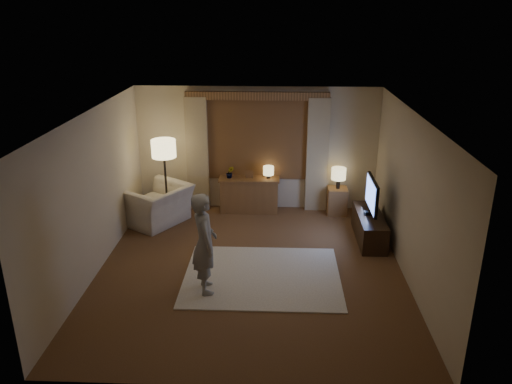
# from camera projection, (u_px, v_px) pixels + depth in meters

# --- Properties ---
(room) EXTENTS (5.04, 5.54, 2.64)m
(room) POSITION_uv_depth(u_px,v_px,m) (252.00, 183.00, 8.30)
(room) COLOR brown
(room) RESTS_ON ground
(rug) EXTENTS (2.50, 2.00, 0.02)m
(rug) POSITION_uv_depth(u_px,v_px,m) (262.00, 276.00, 8.06)
(rug) COLOR #F2E6CC
(rug) RESTS_ON floor
(sideboard) EXTENTS (1.20, 0.40, 0.70)m
(sideboard) POSITION_uv_depth(u_px,v_px,m) (249.00, 196.00, 10.52)
(sideboard) COLOR brown
(sideboard) RESTS_ON floor
(picture_frame) EXTENTS (0.16, 0.02, 0.20)m
(picture_frame) POSITION_uv_depth(u_px,v_px,m) (249.00, 175.00, 10.36)
(picture_frame) COLOR brown
(picture_frame) RESTS_ON sideboard
(plant) EXTENTS (0.17, 0.13, 0.30)m
(plant) POSITION_uv_depth(u_px,v_px,m) (230.00, 173.00, 10.36)
(plant) COLOR #999999
(plant) RESTS_ON sideboard
(table_lamp_sideboard) EXTENTS (0.22, 0.22, 0.30)m
(table_lamp_sideboard) POSITION_uv_depth(u_px,v_px,m) (268.00, 171.00, 10.31)
(table_lamp_sideboard) COLOR black
(table_lamp_sideboard) RESTS_ON sideboard
(floor_lamp) EXTENTS (0.48, 0.48, 1.65)m
(floor_lamp) POSITION_uv_depth(u_px,v_px,m) (164.00, 153.00, 9.82)
(floor_lamp) COLOR black
(floor_lamp) RESTS_ON floor
(armchair) EXTENTS (1.51, 1.56, 0.77)m
(armchair) POSITION_uv_depth(u_px,v_px,m) (157.00, 205.00, 9.93)
(armchair) COLOR beige
(armchair) RESTS_ON floor
(side_table) EXTENTS (0.40, 0.40, 0.56)m
(side_table) POSITION_uv_depth(u_px,v_px,m) (337.00, 201.00, 10.43)
(side_table) COLOR brown
(side_table) RESTS_ON floor
(table_lamp_side) EXTENTS (0.30, 0.30, 0.44)m
(table_lamp_side) POSITION_uv_depth(u_px,v_px,m) (339.00, 174.00, 10.22)
(table_lamp_side) COLOR black
(table_lamp_side) RESTS_ON side_table
(tv_stand) EXTENTS (0.45, 1.40, 0.50)m
(tv_stand) POSITION_uv_depth(u_px,v_px,m) (369.00, 227.00, 9.27)
(tv_stand) COLOR black
(tv_stand) RESTS_ON floor
(tv) EXTENTS (0.23, 0.96, 0.69)m
(tv) POSITION_uv_depth(u_px,v_px,m) (372.00, 195.00, 9.04)
(tv) COLOR black
(tv) RESTS_ON tv_stand
(person) EXTENTS (0.52, 0.66, 1.58)m
(person) POSITION_uv_depth(u_px,v_px,m) (205.00, 243.00, 7.39)
(person) COLOR #9C9890
(person) RESTS_ON rug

